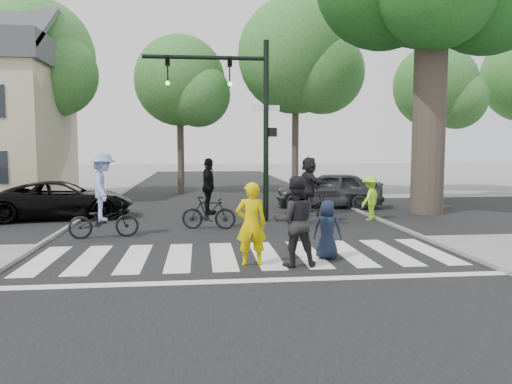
# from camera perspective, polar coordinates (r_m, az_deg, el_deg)

# --- Properties ---
(ground) EXTENTS (120.00, 120.00, 0.00)m
(ground) POSITION_cam_1_polar(r_m,az_deg,el_deg) (10.71, -0.84, -8.45)
(ground) COLOR gray
(ground) RESTS_ON ground
(road_stem) EXTENTS (10.00, 70.00, 0.01)m
(road_stem) POSITION_cam_1_polar(r_m,az_deg,el_deg) (15.60, -2.67, -4.09)
(road_stem) COLOR black
(road_stem) RESTS_ON ground
(road_cross) EXTENTS (70.00, 10.00, 0.01)m
(road_cross) POSITION_cam_1_polar(r_m,az_deg,el_deg) (18.56, -3.29, -2.59)
(road_cross) COLOR black
(road_cross) RESTS_ON ground
(curb_left) EXTENTS (0.10, 70.00, 0.10)m
(curb_left) POSITION_cam_1_polar(r_m,az_deg,el_deg) (16.07, -20.99, -4.00)
(curb_left) COLOR gray
(curb_left) RESTS_ON ground
(curb_right) EXTENTS (0.10, 70.00, 0.10)m
(curb_right) POSITION_cam_1_polar(r_m,az_deg,el_deg) (16.70, 14.93, -3.48)
(curb_right) COLOR gray
(curb_right) RESTS_ON ground
(crosswalk) EXTENTS (10.00, 3.85, 0.01)m
(crosswalk) POSITION_cam_1_polar(r_m,az_deg,el_deg) (11.35, -1.18, -7.62)
(crosswalk) COLOR silver
(crosswalk) RESTS_ON ground
(traffic_signal) EXTENTS (4.45, 0.29, 6.00)m
(traffic_signal) POSITION_cam_1_polar(r_m,az_deg,el_deg) (16.67, -1.77, 9.95)
(traffic_signal) COLOR black
(traffic_signal) RESTS_ON ground
(bg_tree_1) EXTENTS (6.09, 5.80, 9.80)m
(bg_tree_1) POSITION_cam_1_polar(r_m,az_deg,el_deg) (27.26, -23.48, 13.52)
(bg_tree_1) COLOR brown
(bg_tree_1) RESTS_ON ground
(bg_tree_2) EXTENTS (5.04, 4.80, 8.40)m
(bg_tree_2) POSITION_cam_1_polar(r_m,az_deg,el_deg) (27.18, -8.19, 12.07)
(bg_tree_2) COLOR brown
(bg_tree_2) RESTS_ON ground
(bg_tree_3) EXTENTS (6.30, 6.00, 10.20)m
(bg_tree_3) POSITION_cam_1_polar(r_m,az_deg,el_deg) (26.54, 5.34, 14.80)
(bg_tree_3) COLOR brown
(bg_tree_3) RESTS_ON ground
(bg_tree_4) EXTENTS (4.83, 4.60, 8.15)m
(bg_tree_4) POSITION_cam_1_polar(r_m,az_deg,el_deg) (29.77, 20.35, 10.91)
(bg_tree_4) COLOR brown
(bg_tree_4) RESTS_ON ground
(pedestrian_woman) EXTENTS (0.66, 0.44, 1.79)m
(pedestrian_woman) POSITION_cam_1_polar(r_m,az_deg,el_deg) (10.57, -0.55, -3.69)
(pedestrian_woman) COLOR #E7C600
(pedestrian_woman) RESTS_ON ground
(pedestrian_child) EXTENTS (0.76, 0.64, 1.33)m
(pedestrian_child) POSITION_cam_1_polar(r_m,az_deg,el_deg) (11.34, 8.15, -4.29)
(pedestrian_child) COLOR #151E32
(pedestrian_child) RESTS_ON ground
(pedestrian_adult) EXTENTS (0.94, 0.73, 1.92)m
(pedestrian_adult) POSITION_cam_1_polar(r_m,az_deg,el_deg) (10.54, 4.46, -3.37)
(pedestrian_adult) COLOR black
(pedestrian_adult) RESTS_ON ground
(cyclist_left) EXTENTS (1.96, 1.32, 2.37)m
(cyclist_left) POSITION_cam_1_polar(r_m,az_deg,el_deg) (14.36, -17.05, -1.00)
(cyclist_left) COLOR black
(cyclist_left) RESTS_ON ground
(cyclist_mid) EXTENTS (1.72, 1.07, 2.18)m
(cyclist_mid) POSITION_cam_1_polar(r_m,az_deg,el_deg) (15.31, -5.44, -0.92)
(cyclist_mid) COLOR black
(cyclist_mid) RESTS_ON ground
(cyclist_right) EXTENTS (1.82, 1.69, 2.20)m
(cyclist_right) POSITION_cam_1_polar(r_m,az_deg,el_deg) (16.38, 6.09, -0.22)
(cyclist_right) COLOR black
(cyclist_right) RESTS_ON ground
(car_suv) EXTENTS (5.05, 2.89, 1.33)m
(car_suv) POSITION_cam_1_polar(r_m,az_deg,el_deg) (18.74, -21.22, -0.84)
(car_suv) COLOR black
(car_suv) RESTS_ON ground
(car_grey) EXTENTS (4.64, 2.68, 1.49)m
(car_grey) POSITION_cam_1_polar(r_m,az_deg,el_deg) (20.81, 8.34, 0.26)
(car_grey) COLOR #323336
(car_grey) RESTS_ON ground
(bystander_hivis) EXTENTS (1.10, 1.10, 1.53)m
(bystander_hivis) POSITION_cam_1_polar(r_m,az_deg,el_deg) (17.58, 12.90, -0.66)
(bystander_hivis) COLOR #AAFF29
(bystander_hivis) RESTS_ON ground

